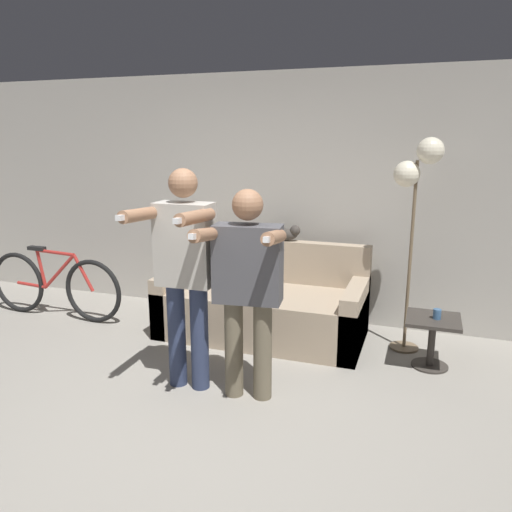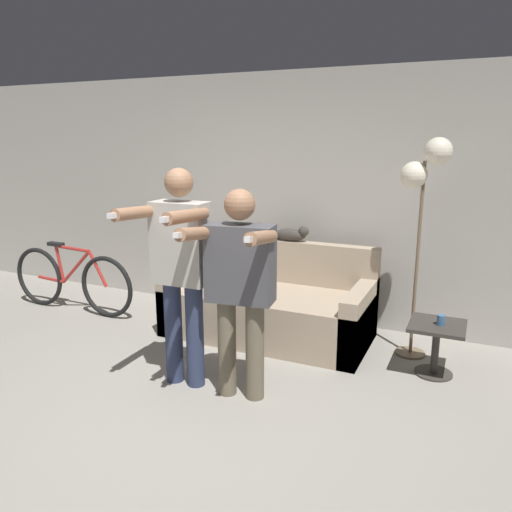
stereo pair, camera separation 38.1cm
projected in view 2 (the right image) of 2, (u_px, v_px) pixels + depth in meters
name	position (u px, v px, depth m)	size (l,w,h in m)	color
ground_plane	(167.00, 429.00, 3.39)	(16.00, 16.00, 0.00)	gray
wall_back	(296.00, 199.00, 5.29)	(10.00, 0.05, 2.60)	#B7B2A8
couch	(269.00, 307.00, 4.97)	(1.99, 0.94, 0.90)	tan
person_left	(180.00, 264.00, 3.80)	(0.52, 0.68, 1.72)	#2D3856
person_right	(239.00, 280.00, 3.61)	(0.62, 0.72, 1.59)	#6B604C
cat	(292.00, 234.00, 5.09)	(0.46, 0.13, 0.17)	#3D3833
floor_lamp	(425.00, 180.00, 4.20)	(0.41, 0.26, 1.94)	#756047
side_table	(436.00, 338.00, 4.11)	(0.44, 0.44, 0.45)	#38332D
cup	(441.00, 320.00, 4.05)	(0.07, 0.07, 0.09)	#3D6693
bicycle	(72.00, 280.00, 5.64)	(1.69, 0.07, 0.78)	black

